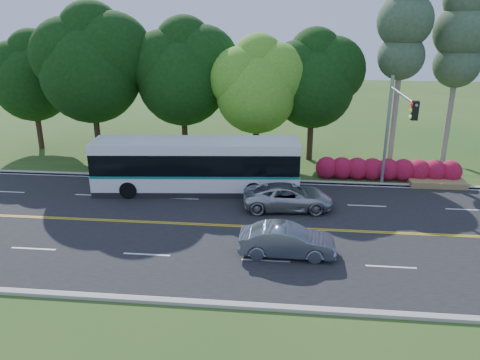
# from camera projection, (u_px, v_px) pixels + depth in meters

# --- Properties ---
(ground) EXTENTS (120.00, 120.00, 0.00)m
(ground) POSITION_uv_depth(u_px,v_px,m) (279.00, 228.00, 24.28)
(ground) COLOR #27501A
(ground) RESTS_ON ground
(road) EXTENTS (60.00, 14.00, 0.02)m
(road) POSITION_uv_depth(u_px,v_px,m) (279.00, 228.00, 24.27)
(road) COLOR black
(road) RESTS_ON ground
(curb_north) EXTENTS (60.00, 0.30, 0.15)m
(curb_north) POSITION_uv_depth(u_px,v_px,m) (282.00, 181.00, 30.96)
(curb_north) COLOR #AAA499
(curb_north) RESTS_ON ground
(curb_south) EXTENTS (60.00, 0.30, 0.15)m
(curb_south) POSITION_uv_depth(u_px,v_px,m) (274.00, 308.00, 17.55)
(curb_south) COLOR #AAA499
(curb_south) RESTS_ON ground
(grass_verge) EXTENTS (60.00, 4.00, 0.10)m
(grass_verge) POSITION_uv_depth(u_px,v_px,m) (282.00, 172.00, 32.70)
(grass_verge) COLOR #27501A
(grass_verge) RESTS_ON ground
(lane_markings) EXTENTS (57.60, 13.82, 0.00)m
(lane_markings) POSITION_uv_depth(u_px,v_px,m) (277.00, 228.00, 24.28)
(lane_markings) COLOR gold
(lane_markings) RESTS_ON road
(tree_row) EXTENTS (44.70, 9.10, 13.84)m
(tree_row) POSITION_uv_depth(u_px,v_px,m) (214.00, 69.00, 33.90)
(tree_row) COLOR black
(tree_row) RESTS_ON ground
(bougainvillea_hedge) EXTENTS (9.50, 2.25, 1.50)m
(bougainvillea_hedge) POSITION_uv_depth(u_px,v_px,m) (391.00, 170.00, 30.99)
(bougainvillea_hedge) COLOR maroon
(bougainvillea_hedge) RESTS_ON ground
(traffic_signal) EXTENTS (0.42, 6.10, 7.00)m
(traffic_signal) POSITION_uv_depth(u_px,v_px,m) (395.00, 120.00, 27.16)
(traffic_signal) COLOR gray
(traffic_signal) RESTS_ON ground
(transit_bus) EXTENTS (12.71, 3.86, 3.27)m
(transit_bus) POSITION_uv_depth(u_px,v_px,m) (196.00, 166.00, 28.79)
(transit_bus) COLOR white
(transit_bus) RESTS_ON road
(sedan) EXTENTS (4.39, 1.55, 1.44)m
(sedan) POSITION_uv_depth(u_px,v_px,m) (287.00, 241.00, 21.30)
(sedan) COLOR slate
(sedan) RESTS_ON road
(suv) EXTENTS (5.27, 2.79, 1.41)m
(suv) POSITION_uv_depth(u_px,v_px,m) (288.00, 197.00, 26.47)
(suv) COLOR #B6B8BB
(suv) RESTS_ON road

